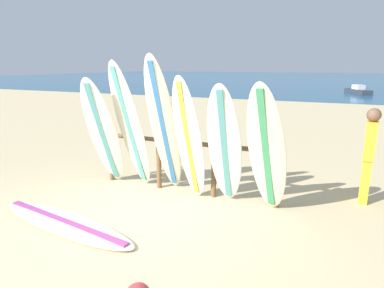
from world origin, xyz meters
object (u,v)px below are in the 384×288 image
(surfboard_leaning_right, at_px, (267,151))
(small_boat_offshore, at_px, (358,91))
(surfboard_lying_on_sand, at_px, (64,223))
(surfboard_leaning_far_left, at_px, (103,134))
(beachgoer_standing, at_px, (369,152))
(surfboard_leaning_center, at_px, (189,141))
(surfboard_rack, at_px, (185,156))
(surfboard_leaning_center_left, at_px, (164,128))
(surfboard_leaning_left, at_px, (131,127))
(surfboard_leaning_center_right, at_px, (225,147))

(surfboard_leaning_right, relative_size, small_boat_offshore, 0.69)
(surfboard_lying_on_sand, distance_m, small_boat_offshore, 26.67)
(surfboard_leaning_far_left, xyz_separation_m, beachgoer_standing, (4.42, 1.17, -0.16))
(surfboard_leaning_center, distance_m, surfboard_leaning_right, 1.27)
(surfboard_rack, xyz_separation_m, surfboard_leaning_right, (1.52, -0.43, 0.35))
(surfboard_leaning_right, bearing_deg, surfboard_rack, 164.03)
(beachgoer_standing, bearing_deg, surfboard_leaning_center_left, -161.05)
(surfboard_leaning_center_left, bearing_deg, surfboard_rack, 53.40)
(surfboard_leaning_center, height_order, surfboard_leaning_right, surfboard_leaning_center)
(surfboard_leaning_left, height_order, small_boat_offshore, surfboard_leaning_left)
(surfboard_rack, xyz_separation_m, surfboard_leaning_left, (-0.94, -0.28, 0.49))
(surfboard_leaning_far_left, height_order, surfboard_leaning_right, surfboard_leaning_far_left)
(surfboard_leaning_left, distance_m, surfboard_leaning_center, 1.20)
(surfboard_leaning_right, xyz_separation_m, surfboard_lying_on_sand, (-2.61, -1.43, -1.00))
(surfboard_leaning_right, bearing_deg, surfboard_leaning_center_left, 176.48)
(small_boat_offshore, bearing_deg, surfboard_leaning_center, -98.62)
(surfboard_lying_on_sand, xyz_separation_m, small_boat_offshore, (5.09, 26.18, 0.22))
(surfboard_leaning_center_left, xyz_separation_m, small_boat_offshore, (4.23, 24.64, -0.97))
(beachgoer_standing, bearing_deg, surfboard_leaning_far_left, -165.19)
(surfboard_leaning_center, bearing_deg, surfboard_leaning_right, -2.22)
(surfboard_leaning_center_right, relative_size, surfboard_leaning_right, 0.98)
(surfboard_leaning_far_left, bearing_deg, surfboard_rack, 15.17)
(surfboard_leaning_far_left, bearing_deg, surfboard_leaning_center_right, 0.26)
(surfboard_leaning_center, xyz_separation_m, surfboard_leaning_right, (1.27, -0.05, -0.03))
(surfboard_leaning_right, height_order, beachgoer_standing, surfboard_leaning_right)
(small_boat_offshore, bearing_deg, surfboard_leaning_center_left, -99.75)
(surfboard_leaning_left, bearing_deg, small_boat_offshore, 78.65)
(surfboard_leaning_center, height_order, small_boat_offshore, surfboard_leaning_center)
(surfboard_leaning_left, relative_size, surfboard_leaning_center, 1.10)
(surfboard_leaning_center_right, distance_m, surfboard_lying_on_sand, 2.64)
(surfboard_leaning_center_right, height_order, surfboard_lying_on_sand, surfboard_leaning_center_right)
(surfboard_leaning_left, bearing_deg, surfboard_leaning_far_left, -167.73)
(surfboard_leaning_far_left, height_order, surfboard_leaning_center_left, surfboard_leaning_center_left)
(surfboard_leaning_center, bearing_deg, small_boat_offshore, 81.38)
(surfboard_leaning_center_right, bearing_deg, surfboard_leaning_far_left, -179.74)
(surfboard_leaning_far_left, relative_size, surfboard_leaning_center, 0.98)
(surfboard_leaning_left, xyz_separation_m, small_boat_offshore, (4.94, 24.60, -0.92))
(surfboard_leaning_center_right, xyz_separation_m, surfboard_leaning_right, (0.66, -0.05, 0.02))
(surfboard_leaning_left, xyz_separation_m, surfboard_lying_on_sand, (-0.15, -1.58, -1.15))
(surfboard_leaning_far_left, bearing_deg, surfboard_lying_on_sand, -75.88)
(small_boat_offshore, bearing_deg, surfboard_leaning_left, -101.35)
(surfboard_lying_on_sand, height_order, small_boat_offshore, small_boat_offshore)
(beachgoer_standing, bearing_deg, surfboard_leaning_center_right, -151.07)
(surfboard_leaning_left, relative_size, surfboard_leaning_center_right, 1.16)
(surfboard_leaning_far_left, xyz_separation_m, surfboard_lying_on_sand, (0.37, -1.47, -1.01))
(surfboard_leaning_far_left, xyz_separation_m, small_boat_offshore, (5.45, 24.71, -0.79))
(beachgoer_standing, bearing_deg, surfboard_leaning_left, -164.86)
(surfboard_leaning_center_left, relative_size, surfboard_leaning_right, 1.18)
(surfboard_leaning_center, distance_m, surfboard_lying_on_sand, 2.25)
(surfboard_leaning_left, relative_size, surfboard_leaning_right, 1.14)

